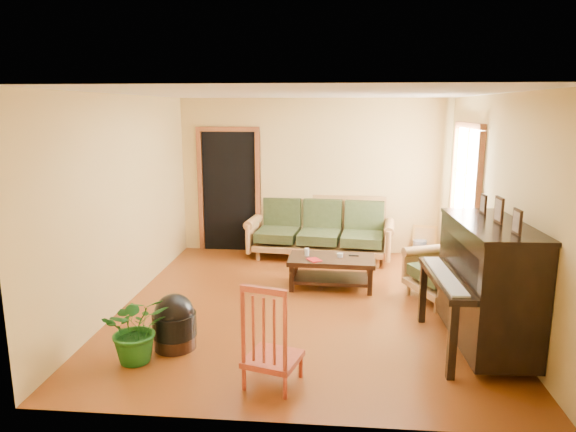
# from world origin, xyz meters

# --- Properties ---
(floor) EXTENTS (5.00, 5.00, 0.00)m
(floor) POSITION_xyz_m (0.00, 0.00, 0.00)
(floor) COLOR #5A270B
(floor) RESTS_ON ground
(doorway) EXTENTS (1.08, 0.16, 2.05)m
(doorway) POSITION_xyz_m (-1.45, 2.48, 1.02)
(doorway) COLOR black
(doorway) RESTS_ON floor
(window) EXTENTS (0.12, 1.36, 1.46)m
(window) POSITION_xyz_m (2.21, 1.30, 1.50)
(window) COLOR white
(window) RESTS_ON right_wall
(sofa) EXTENTS (2.42, 1.24, 1.00)m
(sofa) POSITION_xyz_m (0.13, 2.10, 0.50)
(sofa) COLOR #9C6B39
(sofa) RESTS_ON floor
(coffee_table) EXTENTS (1.19, 0.68, 0.43)m
(coffee_table) POSITION_xyz_m (0.33, 0.69, 0.21)
(coffee_table) COLOR black
(coffee_table) RESTS_ON floor
(armchair) EXTENTS (1.18, 1.20, 0.93)m
(armchair) POSITION_xyz_m (1.78, 0.31, 0.47)
(armchair) COLOR #9C6B39
(armchair) RESTS_ON floor
(piano) EXTENTS (0.94, 1.54, 1.33)m
(piano) POSITION_xyz_m (1.90, -1.03, 0.67)
(piano) COLOR black
(piano) RESTS_ON floor
(footstool) EXTENTS (0.46, 0.46, 0.43)m
(footstool) POSITION_xyz_m (-1.27, -1.30, 0.21)
(footstool) COLOR black
(footstool) RESTS_ON floor
(red_chair) EXTENTS (0.58, 0.60, 0.97)m
(red_chair) POSITION_xyz_m (-0.17, -1.91, 0.49)
(red_chair) COLOR maroon
(red_chair) RESTS_ON floor
(leaning_frame) EXTENTS (0.41, 0.16, 0.53)m
(leaning_frame) POSITION_xyz_m (1.88, 2.41, 0.27)
(leaning_frame) COLOR gold
(leaning_frame) RESTS_ON floor
(ceramic_crock) EXTENTS (0.23, 0.23, 0.28)m
(ceramic_crock) POSITION_xyz_m (1.79, 2.31, 0.14)
(ceramic_crock) COLOR #2F4B8F
(ceramic_crock) RESTS_ON floor
(potted_plant) EXTENTS (0.78, 0.74, 0.69)m
(potted_plant) POSITION_xyz_m (-1.54, -1.61, 0.34)
(potted_plant) COLOR #175318
(potted_plant) RESTS_ON floor
(book) EXTENTS (0.23, 0.25, 0.02)m
(book) POSITION_xyz_m (0.03, 0.48, 0.44)
(book) COLOR maroon
(book) RESTS_ON coffee_table
(candle) EXTENTS (0.08, 0.08, 0.11)m
(candle) POSITION_xyz_m (-0.01, 0.74, 0.48)
(candle) COLOR silver
(candle) RESTS_ON coffee_table
(glass_jar) EXTENTS (0.10, 0.10, 0.05)m
(glass_jar) POSITION_xyz_m (0.44, 0.72, 0.45)
(glass_jar) COLOR silver
(glass_jar) RESTS_ON coffee_table
(remote) EXTENTS (0.14, 0.04, 0.01)m
(remote) POSITION_xyz_m (0.63, 0.79, 0.43)
(remote) COLOR black
(remote) RESTS_ON coffee_table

